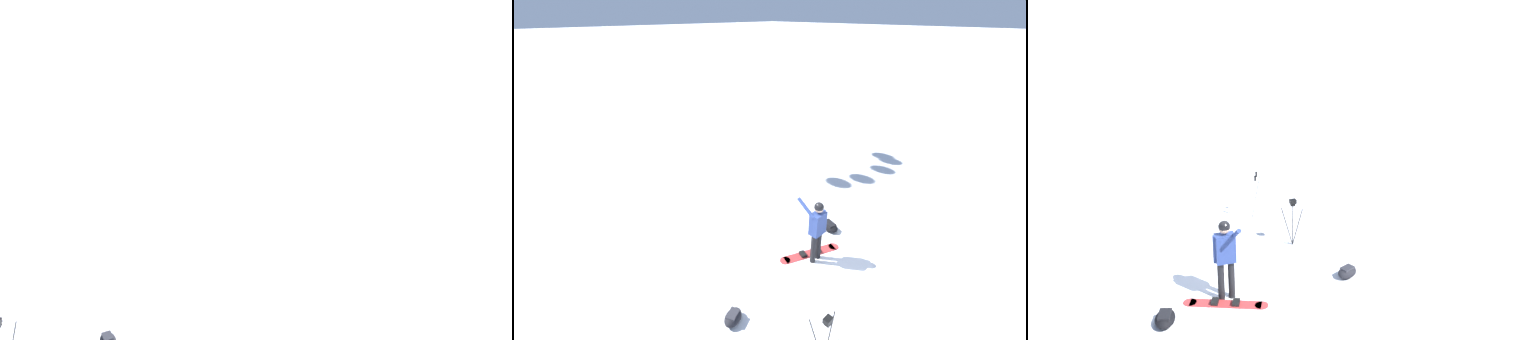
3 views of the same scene
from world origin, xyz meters
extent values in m
plane|color=white|center=(0.00, 0.00, 0.00)|extent=(300.00, 300.00, 0.00)
cylinder|color=black|center=(-0.72, -0.08, 0.43)|extent=(0.14, 0.14, 0.85)
cylinder|color=black|center=(-0.72, 0.14, 0.43)|extent=(0.14, 0.14, 0.85)
cube|color=navy|center=(-0.72, 0.03, 1.16)|extent=(0.26, 0.40, 0.61)
sphere|color=tan|center=(-0.72, 0.03, 1.61)|extent=(0.23, 0.23, 0.23)
sphere|color=black|center=(-0.72, 0.03, 1.64)|extent=(0.24, 0.24, 0.24)
cylinder|color=navy|center=(-0.98, -0.15, 1.58)|extent=(0.55, 0.09, 0.42)
cylinder|color=navy|center=(-0.70, 0.23, 1.16)|extent=(0.09, 0.09, 0.61)
cube|color=#B23333|center=(-0.95, 0.11, 0.01)|extent=(0.83, 1.47, 0.02)
cylinder|color=#B23333|center=(-1.24, -0.57, 0.01)|extent=(0.28, 0.28, 0.02)
cylinder|color=#B23333|center=(-0.66, 0.79, 0.01)|extent=(0.28, 0.28, 0.02)
cube|color=black|center=(-1.04, -0.09, 0.06)|extent=(0.24, 0.21, 0.08)
cube|color=black|center=(-0.87, 0.31, 0.06)|extent=(0.24, 0.21, 0.08)
ellipsoid|color=black|center=(-0.77, -2.69, 0.13)|extent=(0.50, 0.58, 0.25)
cube|color=#2C2C33|center=(-0.77, -2.69, 0.22)|extent=(0.30, 0.35, 0.08)
cylinder|color=#262628|center=(1.07, -1.92, 0.53)|extent=(0.09, 0.34, 1.06)
cube|color=black|center=(1.10, -2.07, 1.08)|extent=(0.10, 0.10, 0.06)
cube|color=black|center=(1.10, -2.07, 1.16)|extent=(0.12, 0.16, 0.10)
ellipsoid|color=black|center=(-1.23, 1.36, 0.12)|extent=(0.70, 0.55, 0.23)
cube|color=black|center=(-1.23, 1.36, 0.20)|extent=(0.42, 0.33, 0.08)
camera|label=1|loc=(-3.29, 6.76, 7.69)|focal=37.77mm
camera|label=2|loc=(3.03, -5.40, 5.88)|focal=22.45mm
camera|label=3|loc=(-10.53, 2.11, 6.38)|focal=38.83mm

